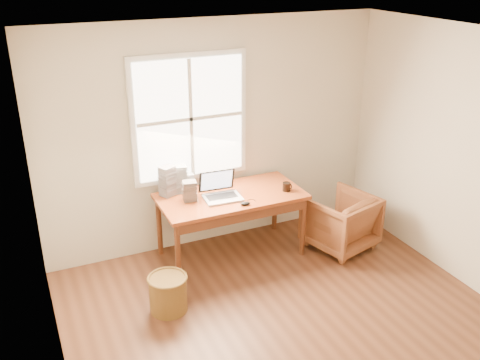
% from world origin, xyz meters
% --- Properties ---
extents(room_shell, '(4.04, 4.54, 2.64)m').
position_xyz_m(room_shell, '(-0.02, 0.16, 1.32)').
color(room_shell, '#57311E').
rests_on(room_shell, ground).
extents(desk, '(1.60, 0.80, 0.04)m').
position_xyz_m(desk, '(0.00, 1.80, 0.73)').
color(desk, brown).
rests_on(desk, room_shell).
extents(armchair, '(0.86, 0.88, 0.65)m').
position_xyz_m(armchair, '(1.23, 1.44, 0.33)').
color(armchair, brown).
rests_on(armchair, room_shell).
extents(wicker_stool, '(0.37, 0.37, 0.36)m').
position_xyz_m(wicker_stool, '(-0.97, 1.08, 0.18)').
color(wicker_stool, brown).
rests_on(wicker_stool, room_shell).
extents(laptop, '(0.48, 0.50, 0.33)m').
position_xyz_m(laptop, '(-0.12, 1.73, 0.92)').
color(laptop, '#B6B7BD').
rests_on(laptop, desk).
extents(mouse, '(0.12, 0.09, 0.03)m').
position_xyz_m(mouse, '(0.03, 1.50, 0.77)').
color(mouse, black).
rests_on(mouse, desk).
extents(coffee_mug, '(0.11, 0.11, 0.10)m').
position_xyz_m(coffee_mug, '(0.61, 1.64, 0.80)').
color(coffee_mug, black).
rests_on(coffee_mug, desk).
extents(cd_stack_a, '(0.17, 0.16, 0.31)m').
position_xyz_m(cd_stack_a, '(-0.49, 2.11, 0.90)').
color(cd_stack_a, '#AFB5BA').
rests_on(cd_stack_a, desk).
extents(cd_stack_b, '(0.16, 0.15, 0.22)m').
position_xyz_m(cd_stack_b, '(-0.46, 1.86, 0.86)').
color(cd_stack_b, '#26262B').
rests_on(cd_stack_b, desk).
extents(cd_stack_c, '(0.19, 0.18, 0.34)m').
position_xyz_m(cd_stack_c, '(-0.63, 2.07, 0.92)').
color(cd_stack_c, '#A3A5B0').
rests_on(cd_stack_c, desk).
extents(cd_stack_d, '(0.16, 0.14, 0.18)m').
position_xyz_m(cd_stack_d, '(-0.39, 2.16, 0.84)').
color(cd_stack_d, silver).
rests_on(cd_stack_d, desk).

